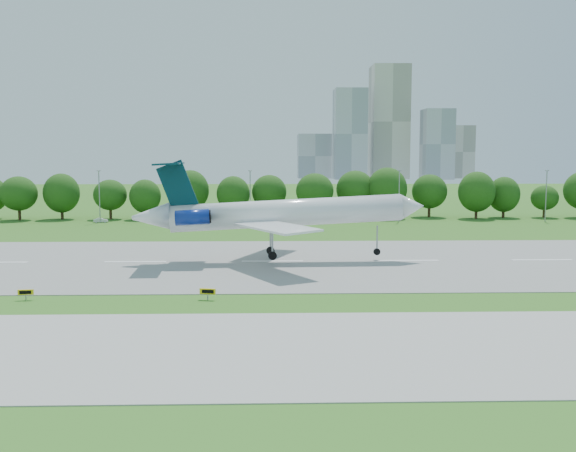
% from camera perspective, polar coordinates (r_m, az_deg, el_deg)
% --- Properties ---
extents(ground, '(600.00, 600.00, 0.00)m').
position_cam_1_polar(ground, '(72.22, -17.50, -6.33)').
color(ground, '#336219').
rests_on(ground, ground).
extents(runway, '(400.00, 45.00, 0.08)m').
position_cam_1_polar(runway, '(96.07, -13.42, -3.13)').
color(runway, gray).
rests_on(runway, ground).
extents(taxiway, '(400.00, 23.00, 0.08)m').
position_cam_1_polar(taxiway, '(55.67, -22.64, -10.19)').
color(taxiway, '#ADADA8').
rests_on(taxiway, ground).
extents(tree_line, '(288.40, 8.40, 10.40)m').
position_cam_1_polar(tree_line, '(161.26, -8.61, 2.85)').
color(tree_line, '#382314').
rests_on(tree_line, ground).
extents(light_poles, '(175.90, 0.25, 12.19)m').
position_cam_1_polar(light_poles, '(151.69, -10.01, 2.68)').
color(light_poles, gray).
rests_on(light_poles, ground).
extents(skyline, '(127.00, 52.00, 80.00)m').
position_cam_1_polar(skyline, '(465.65, 8.45, 7.94)').
color(skyline, '#B2B2B7').
rests_on(skyline, ground).
extents(airliner, '(42.83, 31.15, 14.24)m').
position_cam_1_polar(airliner, '(93.01, -1.42, 1.20)').
color(airliner, white).
rests_on(airliner, ground).
extents(taxi_sign_centre, '(1.64, 0.37, 1.15)m').
position_cam_1_polar(taxi_sign_centre, '(74.39, -22.29, -5.48)').
color(taxi_sign_centre, gray).
rests_on(taxi_sign_centre, ground).
extents(taxi_sign_right, '(1.75, 0.57, 1.23)m').
position_cam_1_polar(taxi_sign_right, '(69.52, -7.16, -5.81)').
color(taxi_sign_right, gray).
rests_on(taxi_sign_right, ground).
extents(service_vehicle_a, '(3.47, 1.89, 1.09)m').
position_cam_1_polar(service_vehicle_a, '(156.25, -16.31, 0.49)').
color(service_vehicle_a, silver).
rests_on(service_vehicle_a, ground).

